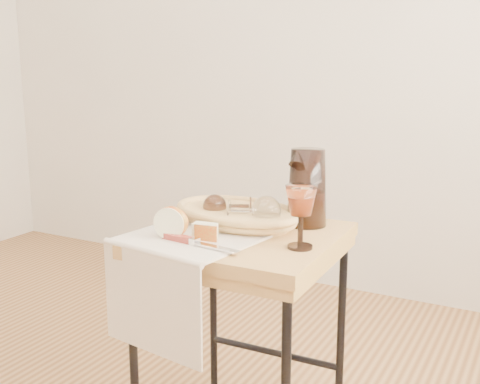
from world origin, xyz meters
The scene contains 11 objects.
wall_back centered at (0.00, 1.80, 1.35)m, with size 3.60×0.00×2.70m, color beige.
side_table centered at (0.49, 0.48, 0.32)m, with size 0.50×0.50×0.64m, color brown, non-canonical shape.
tea_towel centered at (0.39, 0.36, 0.64)m, with size 0.33×0.30×0.01m, color #F2E0CB.
bread_basket centered at (0.43, 0.55, 0.67)m, with size 0.36×0.25×0.05m, color #BA8B45, non-canonical shape.
goblet_lying_a centered at (0.40, 0.57, 0.69)m, with size 0.11×0.07×0.07m, color brown, non-canonical shape.
goblet_lying_b centered at (0.49, 0.53, 0.69)m, with size 0.14×0.08×0.08m, color white, non-canonical shape.
pitcher centered at (0.61, 0.64, 0.75)m, with size 0.16×0.24×0.26m, color black, non-canonical shape.
wine_goblet centered at (0.68, 0.43, 0.72)m, with size 0.08×0.08×0.16m, color white, non-canonical shape.
apple_half centered at (0.35, 0.34, 0.69)m, with size 0.09×0.05×0.08m, color #B10400.
apple_wedge centered at (0.44, 0.37, 0.67)m, with size 0.06×0.03×0.04m, color #FFFAC5.
table_knife centered at (0.45, 0.31, 0.66)m, with size 0.24×0.02×0.02m, color silver, non-canonical shape.
Camera 1 is at (1.23, -0.91, 1.10)m, focal length 44.55 mm.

